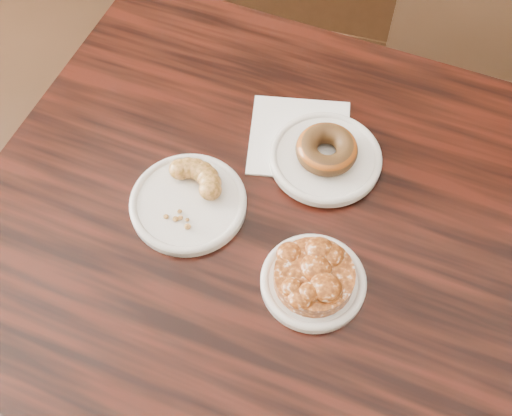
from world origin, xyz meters
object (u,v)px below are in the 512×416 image
(apple_fritter, at_px, (314,275))
(cafe_table, at_px, (258,324))
(glazed_donut, at_px, (327,149))
(cruller_fragment, at_px, (187,196))

(apple_fritter, bearing_deg, cafe_table, 150.74)
(glazed_donut, height_order, apple_fritter, glazed_donut)
(apple_fritter, xyz_separation_m, cruller_fragment, (-0.21, 0.07, -0.00))
(cafe_table, distance_m, cruller_fragment, 0.42)
(apple_fritter, distance_m, cruller_fragment, 0.22)
(glazed_donut, height_order, cruller_fragment, glazed_donut)
(cafe_table, relative_size, glazed_donut, 9.06)
(glazed_donut, xyz_separation_m, cruller_fragment, (-0.17, -0.14, -0.01))
(glazed_donut, relative_size, apple_fritter, 0.64)
(cafe_table, relative_size, cruller_fragment, 7.67)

